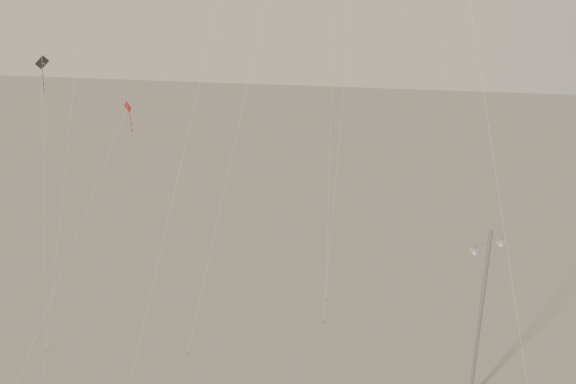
# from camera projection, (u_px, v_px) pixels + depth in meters

# --- Properties ---
(street_lamp) EXTENTS (1.62, 0.59, 9.33)m
(street_lamp) POSITION_uv_depth(u_px,v_px,m) (480.00, 313.00, 30.54)
(street_lamp) COLOR gray
(street_lamp) RESTS_ON ground
(kite_3) EXTENTS (4.24, 9.15, 13.76)m
(kite_3) POSITION_uv_depth(u_px,v_px,m) (104.00, 168.00, 33.22)
(kite_3) COLOR maroon
(kite_3) RESTS_ON ground
(kite_6) EXTENTS (1.45, 2.06, 16.28)m
(kite_6) POSITION_uv_depth(u_px,v_px,m) (43.00, 129.00, 32.77)
(kite_6) COLOR #292622
(kite_6) RESTS_ON ground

